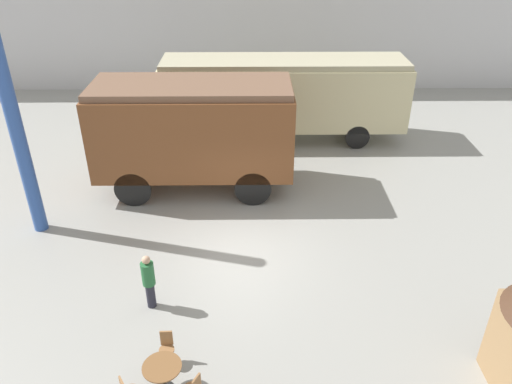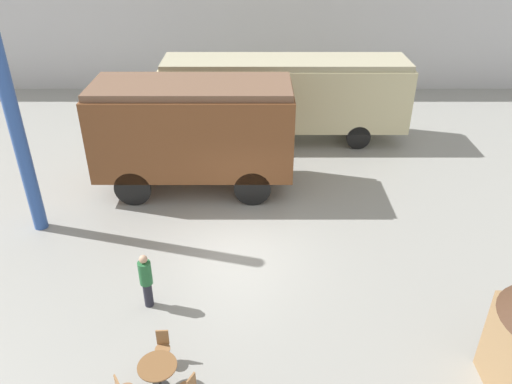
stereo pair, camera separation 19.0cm
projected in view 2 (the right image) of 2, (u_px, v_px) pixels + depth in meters
The scene contains 8 objects.
ground_plane at pixel (239, 253), 15.45m from camera, with size 80.00×80.00×0.00m, color gray.
backdrop_wall at pixel (247, 8), 26.90m from camera, with size 44.00×0.15×9.00m.
passenger_coach_vintage at pixel (286, 93), 21.95m from camera, with size 10.70×2.52×3.64m.
passenger_coach_wooden at pixel (195, 127), 17.91m from camera, with size 7.05×2.90×4.04m.
cafe_table_near at pixel (159, 370), 10.85m from camera, with size 0.86×0.86×0.73m.
cafe_chair_1 at pixel (164, 344), 11.58m from camera, with size 0.36×0.36×0.87m.
visitor_person at pixel (147, 279), 13.01m from camera, with size 0.34×0.34×1.65m.
support_pillar at pixel (14, 114), 14.70m from camera, with size 0.44×0.44×8.00m.
Camera 2 is at (0.58, -12.42, 9.38)m, focal length 35.00 mm.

